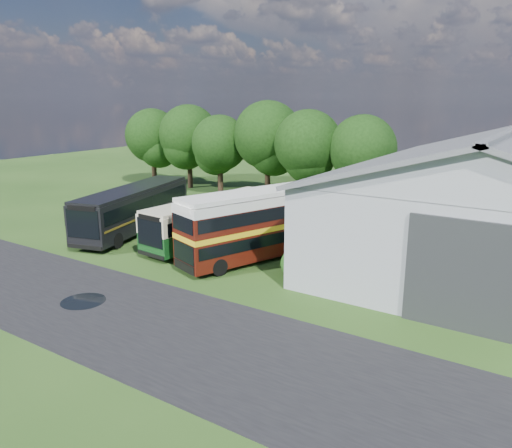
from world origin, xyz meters
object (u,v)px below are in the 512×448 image
Objects in this scene: bus_green_single at (212,219)px; bus_maroon_double at (255,226)px; bus_dark_single at (134,208)px; storage_shed at (510,194)px.

bus_green_single is 4.87m from bus_maroon_double.
bus_green_single is 1.09× the size of bus_maroon_double.
bus_dark_single is (-11.27, 0.62, -0.39)m from bus_maroon_double.
bus_maroon_double is at bearing -17.80° from bus_dark_single.
bus_dark_single is (-6.69, -0.92, 0.15)m from bus_green_single.
storage_shed reaches higher than bus_maroon_double.
bus_maroon_double reaches higher than bus_dark_single.
bus_dark_single is at bearing -161.65° from storage_shed.
storage_shed is at bearing 3.69° from bus_dark_single.
storage_shed is 1.99× the size of bus_dark_single.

